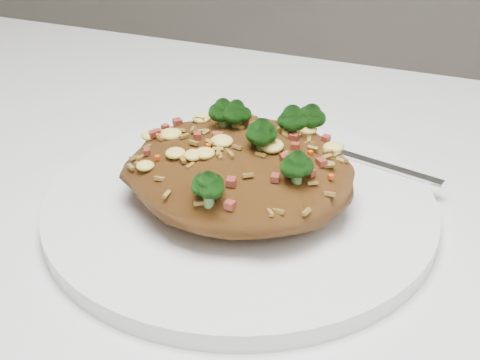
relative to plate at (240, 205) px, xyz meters
The scene contains 3 objects.
plate is the anchor object (origin of this frame).
fried_rice 0.04m from the plate, 24.54° to the left, with size 0.17×0.16×0.07m.
fork 0.11m from the plate, 51.43° to the left, with size 0.16×0.05×0.00m.
Camera 1 is at (0.07, -0.34, 1.04)m, focal length 50.00 mm.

